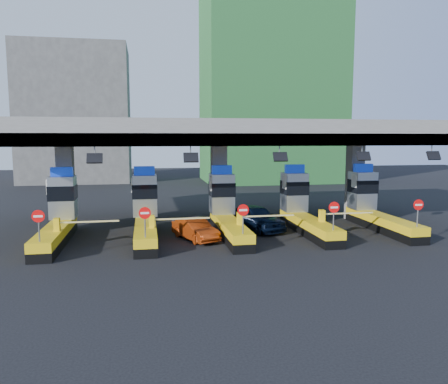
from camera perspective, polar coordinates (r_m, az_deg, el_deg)
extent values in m
plane|color=black|center=(27.43, 0.36, -5.44)|extent=(120.00, 120.00, 0.00)
cube|color=slate|center=(29.73, -0.70, 7.67)|extent=(28.00, 12.00, 1.50)
cube|color=#4C4C49|center=(24.12, 1.55, 6.85)|extent=(28.00, 0.60, 0.70)
cube|color=slate|center=(29.93, -19.93, 0.53)|extent=(1.00, 1.00, 5.50)
cube|color=slate|center=(29.90, -0.69, 0.95)|extent=(1.00, 1.00, 5.50)
cube|color=slate|center=(33.05, 16.68, 1.24)|extent=(1.00, 1.00, 5.50)
cylinder|color=slate|center=(23.77, -16.52, 5.10)|extent=(0.06, 0.06, 0.50)
cube|color=black|center=(23.59, -16.54, 4.24)|extent=(0.80, 0.38, 0.54)
cylinder|color=slate|center=(23.75, -4.39, 5.37)|extent=(0.06, 0.06, 0.50)
cube|color=black|center=(23.57, -4.34, 4.51)|extent=(0.80, 0.38, 0.54)
cylinder|color=slate|center=(24.76, 7.25, 5.41)|extent=(0.06, 0.06, 0.50)
cube|color=black|center=(24.58, 7.37, 4.58)|extent=(0.80, 0.38, 0.54)
cylinder|color=slate|center=(26.69, 17.59, 5.26)|extent=(0.06, 0.06, 0.50)
cube|color=black|center=(26.52, 17.76, 4.48)|extent=(0.80, 0.38, 0.54)
cylinder|color=slate|center=(29.05, 25.50, 5.02)|extent=(0.06, 0.06, 0.50)
cube|color=black|center=(28.90, 25.69, 4.31)|extent=(0.80, 0.38, 0.54)
cube|color=black|center=(26.45, -21.15, -5.84)|extent=(1.20, 8.00, 0.50)
cube|color=#E5B70C|center=(26.35, -21.20, -4.78)|extent=(1.20, 8.00, 0.50)
cube|color=#9EA3A8|center=(28.81, -20.29, -0.63)|extent=(1.50, 1.50, 2.60)
cube|color=black|center=(28.75, -20.32, -0.04)|extent=(1.56, 1.56, 0.90)
cube|color=#0C2DBF|center=(28.65, -20.42, 2.50)|extent=(1.30, 0.35, 0.55)
cube|color=white|center=(28.59, -22.03, 0.65)|extent=(0.06, 0.70, 0.90)
cylinder|color=slate|center=(22.72, -23.01, -4.40)|extent=(0.07, 0.07, 1.30)
cylinder|color=red|center=(22.59, -23.10, -2.93)|extent=(0.60, 0.04, 0.60)
cube|color=white|center=(22.56, -23.12, -2.94)|extent=(0.42, 0.02, 0.10)
cube|color=#E5B70C|center=(25.01, -20.99, -3.99)|extent=(0.30, 0.35, 0.70)
cube|color=white|center=(24.73, -17.24, -3.72)|extent=(3.20, 0.08, 0.08)
cube|color=black|center=(25.96, -10.20, -5.71)|extent=(1.20, 8.00, 0.50)
cube|color=#E5B70C|center=(25.85, -10.22, -4.63)|extent=(1.20, 8.00, 0.50)
cube|color=#9EA3A8|center=(28.36, -10.30, -0.42)|extent=(1.50, 1.50, 2.60)
cube|color=black|center=(28.30, -10.31, 0.18)|extent=(1.56, 1.56, 0.90)
cube|color=#0C2DBF|center=(28.20, -10.37, 2.77)|extent=(1.30, 0.35, 0.55)
cube|color=white|center=(27.99, -11.97, 0.89)|extent=(0.06, 0.70, 0.90)
cylinder|color=slate|center=(22.14, -10.27, -4.23)|extent=(0.07, 0.07, 1.30)
cylinder|color=red|center=(22.01, -10.30, -2.72)|extent=(0.60, 0.04, 0.60)
cube|color=white|center=(21.98, -10.30, -2.73)|extent=(0.42, 0.02, 0.10)
cube|color=#E5B70C|center=(24.56, -9.43, -3.81)|extent=(0.30, 0.35, 0.70)
cube|color=white|center=(24.61, -5.59, -3.48)|extent=(3.20, 0.08, 0.08)
cube|color=black|center=(26.42, 0.76, -5.37)|extent=(1.20, 8.00, 0.50)
cube|color=#E5B70C|center=(26.31, 0.76, -4.31)|extent=(1.20, 8.00, 0.50)
cube|color=#9EA3A8|center=(28.78, -0.29, -0.19)|extent=(1.50, 1.50, 2.60)
cube|color=black|center=(28.72, -0.29, 0.40)|extent=(1.56, 1.56, 0.90)
cube|color=#0C2DBF|center=(28.62, -0.29, 2.95)|extent=(1.30, 0.35, 0.55)
cube|color=white|center=(28.28, -1.79, 1.10)|extent=(0.06, 0.70, 0.90)
cylinder|color=slate|center=(22.68, 2.50, -3.86)|extent=(0.07, 0.07, 1.30)
cylinder|color=red|center=(22.54, 2.52, -2.37)|extent=(0.60, 0.04, 0.60)
cube|color=white|center=(22.52, 2.53, -2.38)|extent=(0.42, 0.02, 0.10)
cube|color=#E5B70C|center=(25.11, 2.07, -3.47)|extent=(0.30, 0.35, 0.70)
cube|color=white|center=(25.49, 5.70, -3.12)|extent=(3.20, 0.08, 0.08)
cube|color=black|center=(27.78, 10.97, -4.88)|extent=(1.20, 8.00, 0.50)
cube|color=#E5B70C|center=(27.68, 11.00, -3.87)|extent=(1.20, 8.00, 0.50)
cube|color=#9EA3A8|center=(30.04, 9.15, 0.03)|extent=(1.50, 1.50, 2.60)
cube|color=black|center=(29.98, 9.17, 0.59)|extent=(1.56, 1.56, 0.90)
cube|color=#0C2DBF|center=(29.88, 9.21, 3.03)|extent=(1.30, 0.35, 0.55)
cube|color=white|center=(29.42, 7.89, 1.27)|extent=(0.06, 0.70, 0.90)
cylinder|color=slate|center=(24.26, 14.12, -3.34)|extent=(0.07, 0.07, 1.30)
cylinder|color=red|center=(24.13, 14.19, -1.96)|extent=(0.60, 0.04, 0.60)
cube|color=white|center=(24.11, 14.21, -1.96)|extent=(0.42, 0.02, 0.10)
cube|color=#E5B70C|center=(26.61, 12.66, -3.04)|extent=(0.30, 0.35, 0.70)
cube|color=white|center=(27.27, 15.87, -2.68)|extent=(3.20, 0.08, 0.08)
cube|color=black|center=(29.93, 19.96, -4.32)|extent=(1.20, 8.00, 0.50)
cube|color=#E5B70C|center=(29.84, 20.01, -3.38)|extent=(1.20, 8.00, 0.50)
cube|color=#9EA3A8|center=(32.03, 17.62, 0.22)|extent=(1.50, 1.50, 2.60)
cube|color=black|center=(31.98, 17.65, 0.75)|extent=(1.56, 1.56, 0.90)
cube|color=#0C2DBF|center=(31.89, 17.72, 3.04)|extent=(1.30, 0.35, 0.55)
cube|color=white|center=(31.33, 16.63, 1.40)|extent=(0.06, 0.70, 0.90)
cylinder|color=slate|center=(26.69, 23.96, -2.80)|extent=(0.07, 0.07, 1.30)
cylinder|color=red|center=(26.58, 24.06, -1.54)|extent=(0.60, 0.04, 0.60)
cube|color=white|center=(26.56, 24.09, -1.55)|extent=(0.42, 0.02, 0.10)
cube|color=#E5B70C|center=(28.91, 21.85, -2.58)|extent=(0.30, 0.35, 0.70)
cube|color=white|center=(29.80, 24.55, -2.24)|extent=(3.20, 0.08, 0.08)
cube|color=#1E5926|center=(61.25, 6.13, 14.63)|extent=(18.00, 12.00, 28.00)
cube|color=#4C4C49|center=(63.05, -18.74, 9.52)|extent=(14.00, 10.00, 18.00)
imported|color=black|center=(28.36, 4.14, -3.35)|extent=(3.46, 5.16, 1.63)
imported|color=#8F2C0B|center=(25.73, -3.76, -4.89)|extent=(2.64, 3.98, 1.24)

